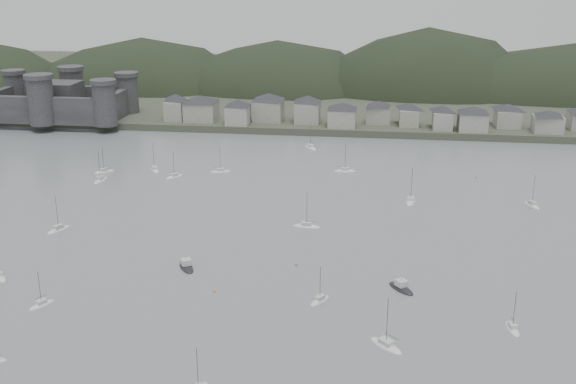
# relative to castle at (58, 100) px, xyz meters

# --- Properties ---
(ground) EXTENTS (900.00, 900.00, 0.00)m
(ground) POSITION_rel_castle_xyz_m (120.00, -179.80, -10.96)
(ground) COLOR slate
(ground) RESTS_ON ground
(far_shore_land) EXTENTS (900.00, 250.00, 3.00)m
(far_shore_land) POSITION_rel_castle_xyz_m (120.00, 115.20, -9.46)
(far_shore_land) COLOR #383D2D
(far_shore_land) RESTS_ON ground
(forested_ridge) EXTENTS (851.55, 103.94, 102.57)m
(forested_ridge) POSITION_rel_castle_xyz_m (124.83, 89.60, -22.25)
(forested_ridge) COLOR black
(forested_ridge) RESTS_ON ground
(castle) EXTENTS (66.00, 43.00, 20.00)m
(castle) POSITION_rel_castle_xyz_m (0.00, 0.00, 0.00)
(castle) COLOR #2D2D2F
(castle) RESTS_ON far_shore_land
(waterfront_town) EXTENTS (451.48, 28.46, 12.92)m
(waterfront_town) POSITION_rel_castle_xyz_m (170.59, 3.54, -2.30)
(waterfront_town) COLOR gray
(waterfront_town) RESTS_ON far_shore_land
(sailboat_lead) EXTENTS (6.29, 8.24, 11.01)m
(sailboat_lead) POSITION_rel_castle_xyz_m (67.21, -68.60, -10.79)
(sailboat_lead) COLOR silver
(sailboat_lead) RESTS_ON ground
(moored_fleet) EXTENTS (264.65, 176.32, 13.01)m
(moored_fleet) POSITION_rel_castle_xyz_m (118.88, -116.57, -10.79)
(moored_fleet) COLOR silver
(moored_fleet) RESTS_ON ground
(motor_launch_near) EXTENTS (7.06, 7.97, 3.88)m
(motor_launch_near) POSITION_rel_castle_xyz_m (152.24, -153.19, -10.67)
(motor_launch_near) COLOR black
(motor_launch_near) RESTS_ON ground
(motor_launch_far) EXTENTS (6.42, 8.28, 3.89)m
(motor_launch_far) POSITION_rel_castle_xyz_m (100.94, -148.22, -10.67)
(motor_launch_far) COLOR black
(motor_launch_far) RESTS_ON ground
(mooring_buoys) EXTENTS (152.08, 105.69, 0.70)m
(mooring_buoys) POSITION_rel_castle_xyz_m (102.70, -120.38, -10.81)
(mooring_buoys) COLOR #C37C41
(mooring_buoys) RESTS_ON ground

